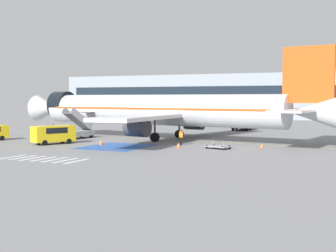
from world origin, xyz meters
The scene contains 21 objects.
ground_plane centered at (0.00, 0.00, 0.00)m, with size 600.00×600.00×0.00m, color slate.
apron_leadline_yellow centered at (0.21, 0.05, 0.00)m, with size 0.20×79.46×0.01m, color gold.
apron_stand_patch_blue centered at (0.21, -10.54, 0.00)m, with size 6.82×8.14×0.01m, color #2856A8.
apron_walkway_bar_0 centered at (-3.99, -22.47, 0.00)m, with size 0.44×3.60×0.01m, color silver.
apron_walkway_bar_1 centered at (-2.79, -22.47, 0.00)m, with size 0.44×3.60×0.01m, color silver.
apron_walkway_bar_2 centered at (-1.59, -22.47, 0.00)m, with size 0.44×3.60×0.01m, color silver.
apron_walkway_bar_3 centered at (-0.39, -22.47, 0.00)m, with size 0.44×3.60×0.01m, color silver.
apron_walkway_bar_4 centered at (0.81, -22.47, 0.00)m, with size 0.44×3.60×0.01m, color silver.
apron_walkway_bar_5 centered at (2.01, -22.47, 0.00)m, with size 0.44×3.60×0.01m, color silver.
apron_walkway_bar_6 centered at (3.21, -22.47, 0.00)m, with size 0.44×3.60×0.01m, color silver.
airliner centered at (0.81, -0.03, 3.89)m, with size 46.18×33.71×11.24m.
boarding_stairs_forward centered at (-10.02, -3.35, 1.04)m, with size 2.75×5.42×4.37m.
fuel_tanker centered at (6.09, 22.90, 1.80)m, with size 2.82×8.88×3.56m.
service_van_1 centered at (-8.11, -11.08, 1.31)m, with size 3.88×5.32×2.19m.
baggage_cart centered at (11.38, -8.03, 0.26)m, with size 2.94×2.24×0.87m.
ground_crew_0 centered at (6.25, -6.10, 1.08)m, with size 0.48×0.34×1.86m.
ground_crew_1 centered at (-14.42, -3.04, 1.08)m, with size 0.48×0.45×1.86m.
traffic_cone_0 centered at (-2.53, -9.45, 0.29)m, with size 0.52×0.52×0.57m.
traffic_cone_1 centered at (6.96, -8.55, 0.27)m, with size 0.49×0.49×0.54m.
traffic_cone_2 centered at (15.51, -5.22, 0.23)m, with size 0.41×0.41×0.46m.
terminal_building centered at (9.21, 68.18, 5.92)m, with size 136.45×12.10×11.84m.
Camera 1 is at (26.92, -56.13, 5.51)m, focal length 50.00 mm.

